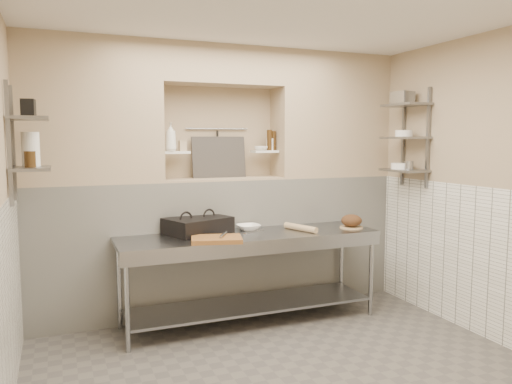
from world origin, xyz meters
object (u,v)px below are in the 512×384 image
panini_press (198,225)px  bread_loaf (352,221)px  bottle_soap (171,137)px  jug_left (31,149)px  mixing_bowl (248,227)px  cutting_board (217,239)px  prep_table (250,260)px  bowl_alcove (261,148)px  rolling_pin (301,228)px

panini_press → bread_loaf: (1.59, -0.30, -0.00)m
panini_press → bottle_soap: bearing=102.0°
jug_left → bread_loaf: bearing=-1.2°
mixing_bowl → jug_left: size_ratio=0.84×
cutting_board → prep_table: bearing=27.1°
bowl_alcove → prep_table: bearing=-121.7°
prep_table → rolling_pin: rolling_pin is taller
cutting_board → bread_loaf: 1.54m
bread_loaf → jug_left: size_ratio=0.77×
jug_left → cutting_board: bearing=-7.6°
bottle_soap → cutting_board: bearing=-71.3°
rolling_pin → jug_left: bearing=179.8°
bottle_soap → jug_left: size_ratio=1.03×
mixing_bowl → bread_loaf: bearing=-15.5°
cutting_board → rolling_pin: size_ratio=1.09×
bottle_soap → bowl_alcove: size_ratio=1.95×
panini_press → bottle_soap: (-0.19, 0.30, 0.88)m
panini_press → rolling_pin: 1.05m
bowl_alcove → cutting_board: bearing=-134.8°
prep_table → jug_left: jug_left is taller
prep_table → bowl_alcove: (0.34, 0.55, 1.09)m
panini_press → cutting_board: (0.06, -0.44, -0.06)m
cutting_board → panini_press: bearing=97.4°
prep_table → panini_press: panini_press is taller
mixing_bowl → cutting_board: bearing=-138.0°
mixing_bowl → bottle_soap: 1.22m
prep_table → panini_press: 0.63m
mixing_bowl → bottle_soap: bottle_soap is taller
bread_loaf → bowl_alcove: size_ratio=1.46×
prep_table → mixing_bowl: size_ratio=10.95×
bottle_soap → bowl_alcove: (1.01, 0.03, -0.12)m
panini_press → rolling_pin: panini_press is taller
cutting_board → bottle_soap: size_ratio=1.58×
mixing_bowl → bottle_soap: bearing=157.5°
bread_loaf → bowl_alcove: bearing=141.5°
mixing_bowl → jug_left: (-2.01, -0.23, 0.82)m
prep_table → bread_loaf: bread_loaf is taller
bowl_alcove → bread_loaf: bearing=-38.5°
bottle_soap → rolling_pin: bearing=-24.1°
prep_table → mixing_bowl: mixing_bowl is taller
rolling_pin → panini_press: bearing=166.4°
prep_table → mixing_bowl: (0.06, 0.22, 0.29)m
rolling_pin → bowl_alcove: bearing=109.8°
bowl_alcove → jug_left: 2.36m
panini_press → jug_left: 1.68m
cutting_board → rolling_pin: 0.98m
jug_left → bowl_alcove: bearing=13.7°
cutting_board → bowl_alcove: (0.76, 0.76, 0.82)m
jug_left → bottle_soap: bearing=22.5°
bowl_alcove → panini_press: bearing=-158.4°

